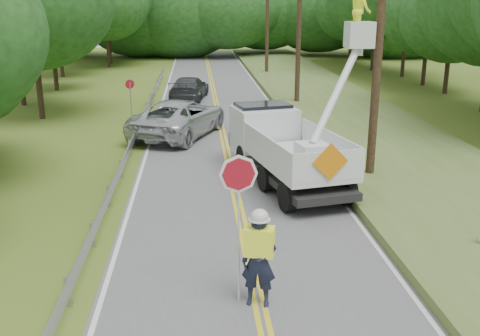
{
  "coord_description": "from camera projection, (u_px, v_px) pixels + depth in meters",
  "views": [
    {
      "loc": [
        -1.26,
        -9.79,
        6.33
      ],
      "look_at": [
        0.0,
        6.0,
        1.5
      ],
      "focal_mm": 41.29,
      "sensor_mm": 36.0,
      "label": 1
    }
  ],
  "objects": [
    {
      "name": "suv_silver",
      "position": [
        179.0,
        118.0,
        26.57
      ],
      "size": [
        5.18,
        7.02,
        1.77
      ],
      "primitive_type": "imported",
      "rotation": [
        0.0,
        0.0,
        2.74
      ],
      "color": "silver",
      "rests_on": "road"
    },
    {
      "name": "treeline_left",
      "position": [
        63.0,
        6.0,
        38.64
      ],
      "size": [
        11.39,
        54.63,
        11.19
      ],
      "color": "#332319",
      "rests_on": "ground"
    },
    {
      "name": "guardrail",
      "position": [
        136.0,
        133.0,
        25.02
      ],
      "size": [
        0.18,
        48.0,
        0.77
      ],
      "color": "#A2A4AA",
      "rests_on": "ground"
    },
    {
      "name": "bucket_truck",
      "position": [
        283.0,
        136.0,
        20.27
      ],
      "size": [
        4.68,
        7.31,
        6.82
      ],
      "color": "black",
      "rests_on": "road"
    },
    {
      "name": "treeline_horizon",
      "position": [
        217.0,
        8.0,
        63.25
      ],
      "size": [
        58.12,
        15.15,
        12.24
      ],
      "color": "#1D4015",
      "rests_on": "ground"
    },
    {
      "name": "ground",
      "position": [
        263.0,
        323.0,
        11.28
      ],
      "size": [
        140.0,
        140.0,
        0.0
      ],
      "primitive_type": "plane",
      "color": "#3F5718",
      "rests_on": "ground"
    },
    {
      "name": "utility_poles",
      "position": [
        326.0,
        23.0,
        26.35
      ],
      "size": [
        1.6,
        43.3,
        10.0
      ],
      "color": "black",
      "rests_on": "ground"
    },
    {
      "name": "road",
      "position": [
        226.0,
        148.0,
        24.62
      ],
      "size": [
        7.2,
        96.0,
        0.03
      ],
      "color": "#565558",
      "rests_on": "ground"
    },
    {
      "name": "suv_darkgrey",
      "position": [
        189.0,
        88.0,
        36.53
      ],
      "size": [
        2.88,
        5.36,
        1.48
      ],
      "primitive_type": "imported",
      "rotation": [
        0.0,
        0.0,
        2.98
      ],
      "color": "#393D41",
      "rests_on": "road"
    },
    {
      "name": "stop_sign_permanent",
      "position": [
        130.0,
        95.0,
        29.02
      ],
      "size": [
        0.48,
        0.19,
        2.37
      ],
      "color": "#A2A4AA",
      "rests_on": "ground"
    },
    {
      "name": "flagger",
      "position": [
        259.0,
        254.0,
        11.62
      ],
      "size": [
        1.25,
        0.67,
        3.32
      ],
      "color": "#191E33",
      "rests_on": "road"
    },
    {
      "name": "tall_grass_verge",
      "position": [
        381.0,
        142.0,
        25.12
      ],
      "size": [
        7.0,
        96.0,
        0.3
      ],
      "primitive_type": "cube",
      "color": "#4C6024",
      "rests_on": "ground"
    }
  ]
}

